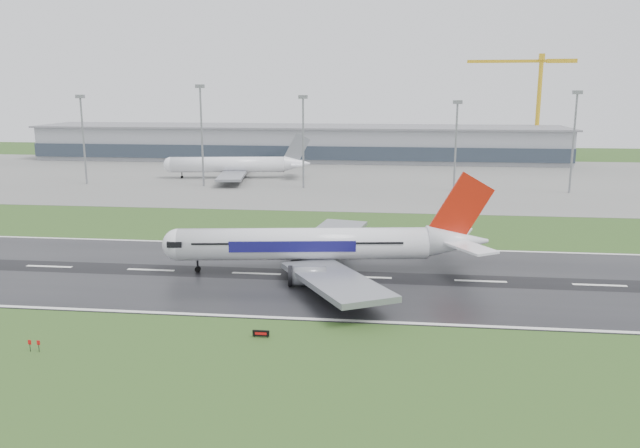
# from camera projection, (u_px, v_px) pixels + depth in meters

# --- Properties ---
(ground) EXTENTS (520.00, 520.00, 0.00)m
(ground) POSITION_uv_depth(u_px,v_px,m) (151.00, 270.00, 117.52)
(ground) COLOR #28481A
(ground) RESTS_ON ground
(runway) EXTENTS (400.00, 45.00, 0.10)m
(runway) POSITION_uv_depth(u_px,v_px,m) (151.00, 270.00, 117.51)
(runway) COLOR black
(runway) RESTS_ON ground
(apron) EXTENTS (400.00, 130.00, 0.08)m
(apron) POSITION_uv_depth(u_px,v_px,m) (275.00, 177.00, 238.85)
(apron) COLOR slate
(apron) RESTS_ON ground
(terminal) EXTENTS (240.00, 36.00, 15.00)m
(terminal) POSITION_uv_depth(u_px,v_px,m) (298.00, 143.00, 295.51)
(terminal) COLOR gray
(terminal) RESTS_ON ground
(main_airliner) EXTENTS (66.78, 64.37, 17.57)m
(main_airliner) POSITION_uv_depth(u_px,v_px,m) (326.00, 225.00, 114.86)
(main_airliner) COLOR white
(main_airliner) RESTS_ON runway
(parked_airliner) EXTENTS (62.10, 58.87, 16.22)m
(parked_airliner) POSITION_uv_depth(u_px,v_px,m) (234.00, 156.00, 234.48)
(parked_airliner) COLOR white
(parked_airliner) RESTS_ON apron
(tower_crane) EXTENTS (48.93, 5.66, 47.91)m
(tower_crane) POSITION_uv_depth(u_px,v_px,m) (538.00, 108.00, 294.08)
(tower_crane) COLOR gold
(tower_crane) RESTS_ON ground
(runway_sign) EXTENTS (2.28, 0.87, 1.04)m
(runway_sign) POSITION_uv_depth(u_px,v_px,m) (261.00, 334.00, 85.96)
(runway_sign) COLOR black
(runway_sign) RESTS_ON ground
(floodmast_1) EXTENTS (0.64, 0.64, 29.59)m
(floodmast_1) POSITION_uv_depth(u_px,v_px,m) (84.00, 142.00, 218.49)
(floodmast_1) COLOR gray
(floodmast_1) RESTS_ON ground
(floodmast_2) EXTENTS (0.64, 0.64, 32.99)m
(floodmast_2) POSITION_uv_depth(u_px,v_px,m) (202.00, 138.00, 213.37)
(floodmast_2) COLOR gray
(floodmast_2) RESTS_ON ground
(floodmast_3) EXTENTS (0.64, 0.64, 29.57)m
(floodmast_3) POSITION_uv_depth(u_px,v_px,m) (303.00, 144.00, 209.83)
(floodmast_3) COLOR gray
(floodmast_3) RESTS_ON ground
(floodmast_4) EXTENTS (0.64, 0.64, 28.03)m
(floodmast_4) POSITION_uv_depth(u_px,v_px,m) (456.00, 148.00, 204.37)
(floodmast_4) COLOR gray
(floodmast_4) RESTS_ON ground
(floodmast_5) EXTENTS (0.64, 0.64, 31.12)m
(floodmast_5) POSITION_uv_depth(u_px,v_px,m) (573.00, 144.00, 199.92)
(floodmast_5) COLOR gray
(floodmast_5) RESTS_ON ground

